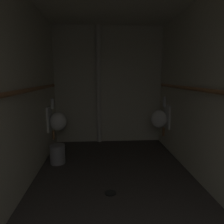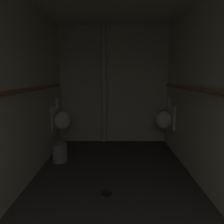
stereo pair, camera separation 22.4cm
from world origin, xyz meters
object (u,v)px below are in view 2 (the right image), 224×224
at_px(standpipe_back_wall, 104,86).
at_px(urinal_right_mid, 165,119).
at_px(urinal_left_mid, 61,120).
at_px(waste_bin, 60,153).
at_px(floor_drain, 106,193).

bearing_deg(standpipe_back_wall, urinal_right_mid, -20.20).
bearing_deg(urinal_left_mid, waste_bin, -80.52).
relative_size(standpipe_back_wall, floor_drain, 16.65).
bearing_deg(floor_drain, waste_bin, 131.34).
xyz_separation_m(urinal_left_mid, floor_drain, (0.88, -1.37, -0.59)).
distance_m(floor_drain, waste_bin, 1.22).
height_order(urinal_right_mid, floor_drain, urinal_right_mid).
xyz_separation_m(floor_drain, waste_bin, (-0.80, 0.91, 0.15)).
distance_m(urinal_right_mid, standpipe_back_wall, 1.37).
bearing_deg(standpipe_back_wall, floor_drain, -86.23).
bearing_deg(urinal_right_mid, standpipe_back_wall, 159.80).
relative_size(urinal_left_mid, waste_bin, 2.50).
distance_m(standpipe_back_wall, floor_drain, 2.23).
height_order(urinal_left_mid, standpipe_back_wall, standpipe_back_wall).
distance_m(urinal_right_mid, floor_drain, 1.88).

